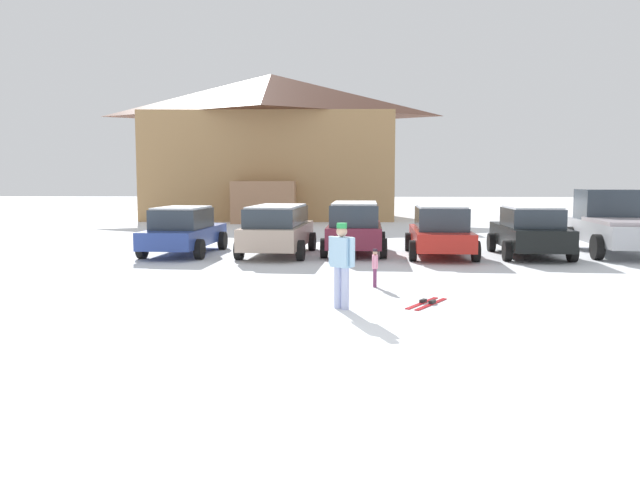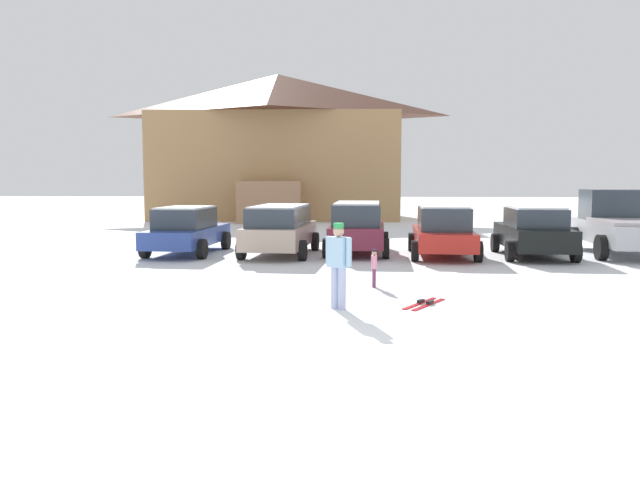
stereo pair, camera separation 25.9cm
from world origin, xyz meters
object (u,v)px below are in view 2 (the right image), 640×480
(ski_lodge, at_px, (278,146))
(parked_blue_hatchback, at_px, (187,230))
(parked_red_sedan, at_px, (443,231))
(skier_adult_in_blue_parka, at_px, (338,261))
(skier_child_in_pink_snowsuit, at_px, (374,266))
(parked_beige_suv, at_px, (280,228))
(pair_of_skis, at_px, (425,303))
(parked_black_sedan, at_px, (534,231))
(pickup_truck, at_px, (621,225))
(parked_maroon_van, at_px, (357,226))

(ski_lodge, height_order, parked_blue_hatchback, ski_lodge)
(ski_lodge, relative_size, parked_red_sedan, 3.52)
(skier_adult_in_blue_parka, bearing_deg, skier_child_in_pink_snowsuit, 73.16)
(parked_beige_suv, distance_m, pair_of_skis, 8.96)
(parked_beige_suv, relative_size, parked_red_sedan, 1.03)
(parked_beige_suv, height_order, skier_adult_in_blue_parka, skier_adult_in_blue_parka)
(skier_child_in_pink_snowsuit, height_order, skier_adult_in_blue_parka, skier_adult_in_blue_parka)
(parked_blue_hatchback, bearing_deg, ski_lodge, 88.32)
(parked_red_sedan, height_order, skier_child_in_pink_snowsuit, parked_red_sedan)
(ski_lodge, height_order, parked_beige_suv, ski_lodge)
(parked_beige_suv, height_order, skier_child_in_pink_snowsuit, parked_beige_suv)
(ski_lodge, bearing_deg, skier_adult_in_blue_parka, -80.52)
(parked_blue_hatchback, relative_size, parked_black_sedan, 1.07)
(parked_blue_hatchback, xyz_separation_m, skier_adult_in_blue_parka, (5.36, -8.68, 0.14))
(skier_child_in_pink_snowsuit, xyz_separation_m, pair_of_skis, (0.96, -1.95, -0.48))
(parked_red_sedan, distance_m, pickup_truck, 6.10)
(parked_black_sedan, bearing_deg, skier_child_in_pink_snowsuit, -131.36)
(skier_child_in_pink_snowsuit, bearing_deg, parked_beige_suv, 115.87)
(parked_maroon_van, bearing_deg, ski_lodge, 104.77)
(ski_lodge, bearing_deg, parked_black_sedan, -61.71)
(pickup_truck, bearing_deg, ski_lodge, 126.06)
(skier_adult_in_blue_parka, height_order, pair_of_skis, skier_adult_in_blue_parka)
(ski_lodge, bearing_deg, parked_red_sedan, -68.54)
(parked_black_sedan, relative_size, skier_adult_in_blue_parka, 2.58)
(parked_blue_hatchback, relative_size, parked_beige_suv, 0.98)
(parked_red_sedan, bearing_deg, skier_child_in_pink_snowsuit, -111.83)
(parked_maroon_van, relative_size, pickup_truck, 0.80)
(parked_maroon_van, xyz_separation_m, skier_child_in_pink_snowsuit, (0.39, -6.59, -0.43))
(parked_blue_hatchback, height_order, pair_of_skis, parked_blue_hatchback)
(parked_blue_hatchback, distance_m, skier_adult_in_blue_parka, 10.20)
(parked_maroon_van, xyz_separation_m, pickup_truck, (8.79, 0.37, 0.06))
(ski_lodge, relative_size, parked_black_sedan, 3.70)
(pickup_truck, height_order, pair_of_skis, pickup_truck)
(pickup_truck, bearing_deg, parked_blue_hatchback, -176.95)
(parked_maroon_van, bearing_deg, parked_black_sedan, -5.88)
(parked_maroon_van, bearing_deg, skier_child_in_pink_snowsuit, -86.65)
(pickup_truck, xyz_separation_m, pair_of_skis, (-7.44, -8.91, -0.97))
(parked_maroon_van, distance_m, parked_black_sedan, 5.70)
(ski_lodge, height_order, skier_child_in_pink_snowsuit, ski_lodge)
(parked_black_sedan, height_order, skier_adult_in_blue_parka, skier_adult_in_blue_parka)
(skier_adult_in_blue_parka, xyz_separation_m, pair_of_skis, (1.71, 0.54, -0.92))
(parked_maroon_van, distance_m, skier_child_in_pink_snowsuit, 6.61)
(parked_black_sedan, xyz_separation_m, pair_of_skis, (-4.33, -7.96, -0.81))
(pickup_truck, bearing_deg, parked_black_sedan, -162.94)
(ski_lodge, distance_m, parked_blue_hatchback, 20.28)
(parked_black_sedan, height_order, skier_child_in_pink_snowsuit, parked_black_sedan)
(parked_beige_suv, xyz_separation_m, skier_child_in_pink_snowsuit, (2.94, -6.06, -0.39))
(parked_blue_hatchback, xyz_separation_m, parked_maroon_van, (5.73, 0.40, 0.12))
(parked_maroon_van, height_order, parked_red_sedan, parked_maroon_van)
(parked_beige_suv, bearing_deg, skier_child_in_pink_snowsuit, -64.13)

